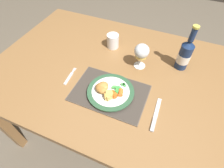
{
  "coord_description": "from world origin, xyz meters",
  "views": [
    {
      "loc": [
        0.23,
        -0.65,
        1.46
      ],
      "look_at": [
        0.01,
        -0.13,
        0.78
      ],
      "focal_mm": 28.0,
      "sensor_mm": 36.0,
      "label": 1
    }
  ],
  "objects": [
    {
      "name": "placemat",
      "position": [
        0.01,
        -0.16,
        0.74
      ],
      "size": [
        0.38,
        0.25,
        0.01
      ],
      "color": "brown",
      "rests_on": "dining_table"
    },
    {
      "name": "table_knife",
      "position": [
        0.26,
        -0.21,
        0.74
      ],
      "size": [
        0.02,
        0.19,
        0.01
      ],
      "color": "silver",
      "rests_on": "dining_table"
    },
    {
      "name": "roast_potatoes",
      "position": [
        0.02,
        -0.21,
        0.78
      ],
      "size": [
        0.04,
        0.05,
        0.03
      ],
      "color": "gold",
      "rests_on": "dinner_plate"
    },
    {
      "name": "dining_table",
      "position": [
        0.0,
        0.0,
        0.66
      ],
      "size": [
        1.49,
        0.97,
        0.74
      ],
      "color": "olive",
      "rests_on": "ground"
    },
    {
      "name": "dinner_plate",
      "position": [
        0.02,
        -0.17,
        0.76
      ],
      "size": [
        0.24,
        0.24,
        0.02
      ],
      "color": "white",
      "rests_on": "placemat"
    },
    {
      "name": "breaded_croquettes",
      "position": [
        -0.03,
        -0.18,
        0.78
      ],
      "size": [
        0.08,
        0.09,
        0.04
      ],
      "color": "#B77F3D",
      "rests_on": "dinner_plate"
    },
    {
      "name": "green_beans_pile",
      "position": [
        0.05,
        -0.15,
        0.77
      ],
      "size": [
        0.06,
        0.1,
        0.01
      ],
      "color": "#4CA84C",
      "rests_on": "dinner_plate"
    },
    {
      "name": "drinking_cup",
      "position": [
        -0.12,
        0.19,
        0.79
      ],
      "size": [
        0.07,
        0.07,
        0.09
      ],
      "color": "white",
      "rests_on": "dining_table"
    },
    {
      "name": "glazed_carrots",
      "position": [
        0.05,
        -0.18,
        0.78
      ],
      "size": [
        0.06,
        0.06,
        0.02
      ],
      "color": "orange",
      "rests_on": "dinner_plate"
    },
    {
      "name": "bottle",
      "position": [
        0.31,
        0.17,
        0.83
      ],
      "size": [
        0.07,
        0.07,
        0.27
      ],
      "color": "navy",
      "rests_on": "dining_table"
    },
    {
      "name": "fork",
      "position": [
        -0.24,
        -0.15,
        0.74
      ],
      "size": [
        0.03,
        0.13,
        0.01
      ],
      "color": "silver",
      "rests_on": "dining_table"
    },
    {
      "name": "wine_glass",
      "position": [
        0.09,
        0.09,
        0.84
      ],
      "size": [
        0.08,
        0.08,
        0.15
      ],
      "color": "silver",
      "rests_on": "dining_table"
    },
    {
      "name": "ground_plane",
      "position": [
        0.0,
        0.0,
        0.0
      ],
      "size": [
        6.0,
        6.0,
        0.0
      ],
      "primitive_type": "plane",
      "color": "brown"
    }
  ]
}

